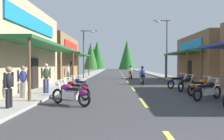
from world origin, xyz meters
TOP-DOWN VIEW (x-y plane):
  - ground at (0.00, 31.17)m, footprint 9.02×92.34m
  - sidewalk_left at (-5.53, 31.17)m, footprint 2.05×92.34m
  - sidewalk_right at (5.53, 31.17)m, footprint 2.05×92.34m
  - centerline_dashes at (0.00, 32.06)m, footprint 0.16×64.62m
  - storefront_left_far at (-10.40, 23.97)m, footprint 9.57×10.23m
  - streetlamp_left at (-4.61, 22.95)m, footprint 1.98×0.30m
  - streetlamp_right at (4.65, 23.70)m, footprint 1.98×0.30m
  - motorcycle_parked_right_1 at (3.12, 8.09)m, footprint 1.85×1.25m
  - motorcycle_parked_right_2 at (3.44, 9.77)m, footprint 1.86×1.23m
  - motorcycle_parked_right_3 at (3.29, 11.61)m, footprint 1.59×1.58m
  - motorcycle_parked_right_4 at (3.27, 13.36)m, footprint 1.87×1.21m
  - motorcycle_parked_left_0 at (-3.09, 6.72)m, footprint 1.87×1.22m
  - motorcycle_parked_left_1 at (-3.24, 8.38)m, footprint 1.77×1.37m
  - motorcycle_parked_left_2 at (-3.33, 10.36)m, footprint 1.34×1.79m
  - rider_cruising_lead at (1.07, 16.17)m, footprint 0.60×2.14m
  - rider_cruising_trailing at (0.56, 23.27)m, footprint 0.60×2.14m
  - pedestrian_by_shop at (-6.21, 20.48)m, footprint 0.41×0.50m
  - pedestrian_browsing at (-5.05, 9.60)m, footprint 0.57×0.29m
  - pedestrian_waiting at (-5.10, 5.53)m, footprint 0.29×0.57m
  - pedestrian_strolling at (-5.64, 8.01)m, footprint 0.57×0.28m
  - treeline_backdrop at (-5.33, 76.64)m, footprint 18.35×11.62m

SIDE VIEW (x-z plane):
  - ground at x=0.00m, z-range -0.10..0.00m
  - centerline_dashes at x=0.00m, z-range 0.00..0.01m
  - sidewalk_left at x=-5.53m, z-range 0.00..0.12m
  - sidewalk_right at x=5.53m, z-range 0.00..0.12m
  - motorcycle_parked_right_1 at x=3.12m, z-range -0.03..1.01m
  - motorcycle_parked_right_2 at x=3.44m, z-range -0.03..1.01m
  - motorcycle_parked_right_3 at x=3.29m, z-range -0.03..1.01m
  - motorcycle_parked_right_4 at x=3.27m, z-range -0.03..1.01m
  - motorcycle_parked_left_0 at x=-3.09m, z-range -0.03..1.01m
  - motorcycle_parked_left_1 at x=-3.24m, z-range -0.03..1.01m
  - motorcycle_parked_left_2 at x=-3.33m, z-range -0.03..1.01m
  - rider_cruising_lead at x=1.07m, z-range -0.13..1.44m
  - rider_cruising_trailing at x=0.56m, z-range -0.13..1.44m
  - pedestrian_waiting at x=-5.10m, z-range 0.12..1.75m
  - pedestrian_strolling at x=-5.64m, z-range 0.13..1.76m
  - pedestrian_by_shop at x=-6.21m, z-range 0.13..1.81m
  - pedestrian_browsing at x=-5.05m, z-range 0.15..1.90m
  - storefront_left_far at x=-10.40m, z-range 0.00..5.02m
  - streetlamp_left at x=-4.61m, z-range 0.89..6.58m
  - streetlamp_right at x=4.65m, z-range 0.96..7.95m
  - treeline_backdrop at x=-5.33m, z-range -0.31..10.25m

